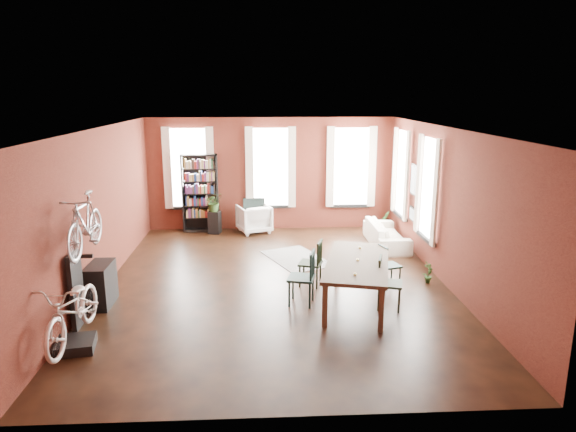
{
  "coord_description": "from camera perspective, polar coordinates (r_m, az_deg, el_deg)",
  "views": [
    {
      "loc": [
        -0.28,
        -10.03,
        3.89
      ],
      "look_at": [
        0.29,
        0.6,
        1.3
      ],
      "focal_mm": 32.0,
      "sensor_mm": 36.0,
      "label": 1
    }
  ],
  "objects": [
    {
      "name": "bike_trainer",
      "position": [
        8.81,
        -22.5,
        -13.07
      ],
      "size": [
        0.65,
        0.65,
        0.16
      ],
      "primitive_type": "cube",
      "rotation": [
        0.0,
        0.0,
        0.17
      ],
      "color": "black",
      "rests_on": "ground"
    },
    {
      "name": "plant_stand",
      "position": [
        14.58,
        -8.15,
        -0.68
      ],
      "size": [
        0.38,
        0.38,
        0.63
      ],
      "primitive_type": "cube",
      "rotation": [
        0.0,
        0.0,
        -0.21
      ],
      "color": "black",
      "rests_on": "ground"
    },
    {
      "name": "bicycle_floor",
      "position": [
        8.4,
        -23.04,
        -6.67
      ],
      "size": [
        0.71,
        1.04,
        1.93
      ],
      "primitive_type": "imported",
      "rotation": [
        0.0,
        0.0,
        -0.04
      ],
      "color": "beige",
      "rests_on": "bike_trainer"
    },
    {
      "name": "dining_table",
      "position": [
        9.78,
        7.66,
        -7.28
      ],
      "size": [
        1.66,
        2.64,
        0.83
      ],
      "primitive_type": "cube",
      "rotation": [
        0.0,
        0.0,
        -0.24
      ],
      "color": "#4F3F2F",
      "rests_on": "ground"
    },
    {
      "name": "striped_rug",
      "position": [
        12.31,
        0.95,
        -4.74
      ],
      "size": [
        1.76,
        2.11,
        0.01
      ],
      "primitive_type": "cube",
      "rotation": [
        0.0,
        0.0,
        0.41
      ],
      "color": "black",
      "rests_on": "ground"
    },
    {
      "name": "plant_on_stand",
      "position": [
        14.45,
        -8.21,
        1.32
      ],
      "size": [
        0.6,
        0.64,
        0.42
      ],
      "primitive_type": "imported",
      "rotation": [
        0.0,
        0.0,
        0.26
      ],
      "color": "#2C4E1F",
      "rests_on": "plant_stand"
    },
    {
      "name": "plant_small",
      "position": [
        11.16,
        15.27,
        -6.79
      ],
      "size": [
        0.5,
        0.5,
        0.17
      ],
      "primitive_type": "imported",
      "rotation": [
        0.0,
        0.0,
        0.78
      ],
      "color": "#275120",
      "rests_on": "ground"
    },
    {
      "name": "cream_sofa",
      "position": [
        13.5,
        10.9,
        -1.56
      ],
      "size": [
        0.61,
        2.08,
        0.81
      ],
      "primitive_type": "imported",
      "rotation": [
        0.0,
        0.0,
        1.57
      ],
      "color": "beige",
      "rests_on": "ground"
    },
    {
      "name": "dining_chair_c",
      "position": [
        9.63,
        11.25,
        -7.35
      ],
      "size": [
        0.56,
        0.56,
        0.97
      ],
      "primitive_type": "cube",
      "rotation": [
        0.0,
        0.0,
        1.28
      ],
      "color": "black",
      "rests_on": "ground"
    },
    {
      "name": "room",
      "position": [
        10.81,
        -0.21,
        4.31
      ],
      "size": [
        9.0,
        9.04,
        3.22
      ],
      "color": "black",
      "rests_on": "ground"
    },
    {
      "name": "dining_chair_d",
      "position": [
        10.77,
        11.21,
        -5.39
      ],
      "size": [
        0.49,
        0.49,
        0.85
      ],
      "primitive_type": "cube",
      "rotation": [
        0.0,
        0.0,
        1.87
      ],
      "color": "#183636",
      "rests_on": "ground"
    },
    {
      "name": "bookshelf",
      "position": [
        14.7,
        -9.73,
        2.51
      ],
      "size": [
        1.0,
        0.32,
        2.2
      ],
      "primitive_type": "cube",
      "color": "black",
      "rests_on": "ground"
    },
    {
      "name": "plant_by_sofa",
      "position": [
        14.7,
        10.53,
        -1.36
      ],
      "size": [
        0.58,
        0.73,
        0.29
      ],
      "primitive_type": "imported",
      "rotation": [
        0.0,
        0.0,
        0.39
      ],
      "color": "#264F1F",
      "rests_on": "ground"
    },
    {
      "name": "dining_chair_a",
      "position": [
        9.63,
        1.48,
        -6.87
      ],
      "size": [
        0.58,
        0.58,
        1.03
      ],
      "primitive_type": "cube",
      "rotation": [
        0.0,
        0.0,
        -1.82
      ],
      "color": "#1A3936",
      "rests_on": "ground"
    },
    {
      "name": "bicycle_hung",
      "position": [
        8.89,
        -21.82,
        1.26
      ],
      "size": [
        0.47,
        1.0,
        1.66
      ],
      "primitive_type": "imported",
      "color": "#A5A8AD",
      "rests_on": "bike_wall_rack"
    },
    {
      "name": "white_armchair",
      "position": [
        14.53,
        -3.81,
        -0.14
      ],
      "size": [
        1.06,
        1.03,
        0.87
      ],
      "primitive_type": "imported",
      "rotation": [
        0.0,
        0.0,
        3.49
      ],
      "color": "white",
      "rests_on": "ground"
    },
    {
      "name": "console_table",
      "position": [
        10.23,
        -20.08,
        -7.17
      ],
      "size": [
        0.4,
        0.8,
        0.8
      ],
      "primitive_type": "cube",
      "color": "black",
      "rests_on": "ground"
    },
    {
      "name": "dining_chair_b",
      "position": [
        10.55,
        2.5,
        -5.24
      ],
      "size": [
        0.55,
        0.55,
        0.95
      ],
      "primitive_type": "cube",
      "rotation": [
        0.0,
        0.0,
        -1.89
      ],
      "color": "black",
      "rests_on": "ground"
    },
    {
      "name": "bike_wall_rack",
      "position": [
        9.38,
        -22.48,
        -7.64
      ],
      "size": [
        0.16,
        0.6,
        1.3
      ],
      "primitive_type": "cube",
      "color": "black",
      "rests_on": "ground"
    }
  ]
}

